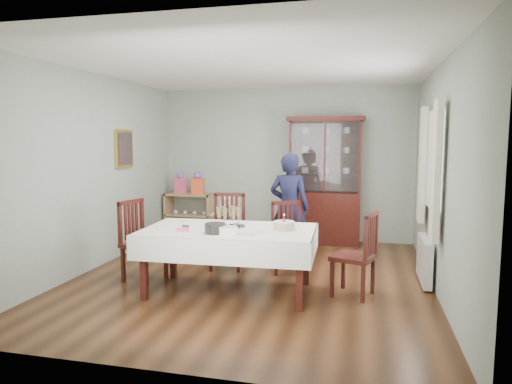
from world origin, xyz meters
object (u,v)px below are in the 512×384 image
(china_cabinet, at_px, (325,179))
(chair_far_right, at_px, (287,251))
(chair_end_right, at_px, (355,271))
(gift_bag_pink, at_px, (180,184))
(chair_end_left, at_px, (143,257))
(dining_table, at_px, (229,260))
(chair_far_left, at_px, (227,246))
(gift_bag_orange, at_px, (198,184))
(woman, at_px, (289,208))
(birthday_cake, at_px, (284,226))
(champagne_tray, at_px, (228,221))
(high_chair, at_px, (227,234))
(sideboard, at_px, (190,215))

(china_cabinet, bearing_deg, chair_far_right, -100.65)
(chair_end_right, height_order, gift_bag_pink, gift_bag_pink)
(chair_end_left, relative_size, chair_end_right, 1.04)
(china_cabinet, height_order, gift_bag_pink, china_cabinet)
(dining_table, bearing_deg, chair_far_right, 62.16)
(china_cabinet, bearing_deg, chair_far_left, -122.72)
(chair_far_right, bearing_deg, dining_table, -135.20)
(china_cabinet, xyz_separation_m, gift_bag_orange, (-2.33, 0.00, -0.14))
(chair_end_left, xyz_separation_m, woman, (1.66, 1.34, 0.50))
(chair_end_left, xyz_separation_m, gift_bag_pink, (-0.59, 2.66, 0.67))
(dining_table, xyz_separation_m, gift_bag_orange, (-1.46, 2.85, 0.59))
(woman, relative_size, birthday_cake, 5.67)
(gift_bag_pink, bearing_deg, gift_bag_orange, 0.00)
(dining_table, height_order, champagne_tray, champagne_tray)
(high_chair, bearing_deg, chair_end_left, -113.29)
(sideboard, bearing_deg, champagne_tray, -60.27)
(chair_far_left, xyz_separation_m, gift_bag_pink, (-1.47, 1.86, 0.66))
(dining_table, bearing_deg, chair_far_left, 108.09)
(china_cabinet, xyz_separation_m, chair_far_left, (-1.19, -1.86, -0.81))
(birthday_cake, xyz_separation_m, gift_bag_pink, (-2.44, 2.80, 0.16))
(china_cabinet, height_order, chair_end_right, china_cabinet)
(chair_far_left, relative_size, gift_bag_pink, 2.67)
(chair_far_right, height_order, birthday_cake, birthday_cake)
(birthday_cake, bearing_deg, gift_bag_pink, 130.99)
(dining_table, height_order, chair_far_left, chair_far_left)
(high_chair, bearing_deg, sideboard, 135.22)
(high_chair, bearing_deg, china_cabinet, 50.19)
(china_cabinet, xyz_separation_m, birthday_cake, (-0.23, -2.80, -0.31))
(china_cabinet, relative_size, chair_end_right, 2.21)
(chair_end_left, xyz_separation_m, birthday_cake, (1.84, -0.14, 0.51))
(chair_far_right, distance_m, chair_end_right, 1.20)
(gift_bag_orange, bearing_deg, chair_end_left, -84.48)
(champagne_tray, distance_m, gift_bag_pink, 3.30)
(birthday_cake, distance_m, gift_bag_orange, 3.51)
(china_cabinet, bearing_deg, dining_table, -107.05)
(dining_table, distance_m, chair_end_right, 1.46)
(birthday_cake, bearing_deg, chair_end_left, 175.57)
(dining_table, xyz_separation_m, woman, (0.46, 1.53, 0.42))
(gift_bag_pink, bearing_deg, sideboard, 6.99)
(dining_table, relative_size, birthday_cake, 7.24)
(chair_end_left, relative_size, birthday_cake, 3.62)
(chair_far_right, xyz_separation_m, gift_bag_orange, (-1.98, 1.85, 0.70))
(chair_far_left, xyz_separation_m, gift_bag_orange, (-1.13, 1.86, 0.67))
(chair_far_right, distance_m, gift_bag_orange, 2.80)
(sideboard, distance_m, chair_end_left, 2.72)
(chair_far_left, relative_size, high_chair, 1.08)
(chair_end_left, bearing_deg, champagne_tray, -81.14)
(gift_bag_orange, bearing_deg, dining_table, -62.90)
(china_cabinet, bearing_deg, chair_end_left, -127.92)
(birthday_cake, height_order, gift_bag_pink, gift_bag_pink)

